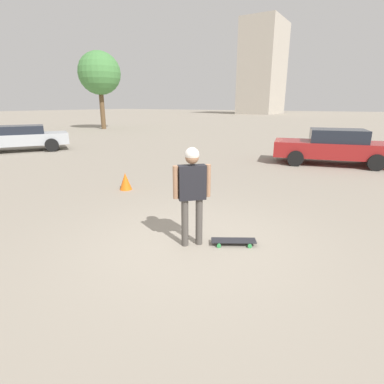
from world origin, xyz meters
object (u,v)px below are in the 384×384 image
object	(u,v)px
car_parked_far	(21,137)
traffic_cone	(125,181)
person	(192,186)
skateboard	(234,241)
car_parked_near	(334,146)

from	to	relation	value
car_parked_far	traffic_cone	size ratio (longest dim) A/B	9.84
person	skateboard	bearing A→B (deg)	-12.69
skateboard	car_parked_far	distance (m)	15.10
car_parked_far	person	bearing A→B (deg)	102.98
car_parked_near	car_parked_far	bearing A→B (deg)	4.44
skateboard	person	bearing A→B (deg)	0.93
person	traffic_cone	world-z (taller)	person
traffic_cone	car_parked_near	bearing A→B (deg)	-31.57
person	skateboard	world-z (taller)	person
skateboard	traffic_cone	size ratio (longest dim) A/B	1.62
person	car_parked_far	world-z (taller)	person
car_parked_far	traffic_cone	world-z (taller)	car_parked_far
car_parked_near	car_parked_far	distance (m)	15.65
car_parked_near	car_parked_far	xyz separation A→B (m)	(-4.98, 14.84, -0.02)
car_parked_near	car_parked_far	size ratio (longest dim) A/B	1.01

